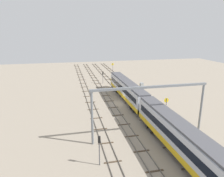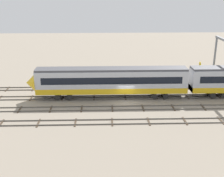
% 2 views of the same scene
% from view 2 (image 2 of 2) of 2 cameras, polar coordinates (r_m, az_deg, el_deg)
% --- Properties ---
extents(ground_plane, '(143.55, 143.55, 0.00)m').
position_cam_2_polar(ground_plane, '(46.21, 2.80, -2.73)').
color(ground_plane, gray).
extents(track_near_foreground, '(127.55, 2.40, 0.16)m').
position_cam_2_polar(track_near_foreground, '(52.67, 2.21, 0.17)').
color(track_near_foreground, '#59544C').
rests_on(track_near_foreground, ground).
extents(track_with_train, '(127.55, 2.40, 0.16)m').
position_cam_2_polar(track_with_train, '(48.33, 2.58, -1.62)').
color(track_with_train, '#59544C').
rests_on(track_with_train, ground).
extents(track_middle, '(127.55, 2.40, 0.16)m').
position_cam_2_polar(track_middle, '(44.05, 3.04, -3.77)').
color(track_middle, '#59544C').
rests_on(track_middle, ground).
extents(track_second_far, '(127.55, 2.40, 0.16)m').
position_cam_2_polar(track_second_far, '(39.85, 3.58, -6.38)').
color(track_second_far, '#59544C').
rests_on(track_second_far, ground).
extents(speed_sign_mid_trackside, '(0.14, 0.87, 5.16)m').
position_cam_2_polar(speed_sign_mid_trackside, '(52.56, 16.50, 3.03)').
color(speed_sign_mid_trackside, '#4C4C51').
rests_on(speed_sign_mid_trackside, ground).
extents(relay_cabinet, '(1.11, 0.85, 1.68)m').
position_cam_2_polar(relay_cabinet, '(55.79, -10.43, 1.80)').
color(relay_cabinet, gray).
rests_on(relay_cabinet, ground).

